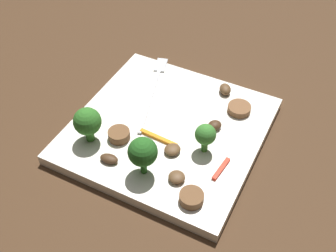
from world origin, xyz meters
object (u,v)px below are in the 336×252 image
at_px(sausage_slice_2, 119,135).
at_px(pepper_strip_0, 156,137).
at_px(sausage_slice_1, 191,198).
at_px(mushroom_4, 92,116).
at_px(pepper_strip_3, 221,169).
at_px(sausage_slice_0, 239,109).
at_px(mushroom_0, 177,177).
at_px(broccoli_floret_1, 87,122).
at_px(mushroom_1, 172,150).
at_px(fork, 154,87).
at_px(broccoli_floret_0, 205,135).
at_px(plate, 168,130).
at_px(mushroom_3, 215,125).
at_px(mushroom_5, 109,159).
at_px(mushroom_2, 225,89).
at_px(broccoli_floret_2, 143,152).

height_order(sausage_slice_2, pepper_strip_0, sausage_slice_2).
bearing_deg(sausage_slice_2, sausage_slice_1, -110.13).
distance_m(mushroom_4, pepper_strip_3, 0.21).
relative_size(sausage_slice_1, mushroom_4, 1.16).
bearing_deg(sausage_slice_0, mushroom_0, 170.37).
distance_m(sausage_slice_1, mushroom_0, 0.04).
distance_m(broccoli_floret_1, mushroom_1, 0.12).
distance_m(mushroom_1, pepper_strip_0, 0.03).
bearing_deg(fork, mushroom_1, -157.84).
bearing_deg(broccoli_floret_0, plate, 74.29).
bearing_deg(mushroom_3, mushroom_5, 139.95).
distance_m(broccoli_floret_0, mushroom_2, 0.13).
relative_size(sausage_slice_0, mushroom_0, 1.58).
distance_m(sausage_slice_0, pepper_strip_3, 0.12).
distance_m(sausage_slice_1, mushroom_1, 0.08).
bearing_deg(pepper_strip_0, mushroom_1, -111.13).
xyz_separation_m(fork, sausage_slice_1, (-0.17, -0.14, 0.00)).
relative_size(plate, sausage_slice_0, 7.62).
bearing_deg(broccoli_floret_2, sausage_slice_1, -99.93).
distance_m(mushroom_2, pepper_strip_3, 0.16).
bearing_deg(broccoli_floret_2, mushroom_2, -10.53).
relative_size(broccoli_floret_2, mushroom_5, 2.30).
relative_size(sausage_slice_0, sausage_slice_2, 1.13).
distance_m(broccoli_floret_0, broccoli_floret_2, 0.09).
xyz_separation_m(broccoli_floret_0, broccoli_floret_2, (-0.07, 0.06, 0.01)).
distance_m(mushroom_1, pepper_strip_3, 0.07).
relative_size(broccoli_floret_1, mushroom_2, 2.28).
bearing_deg(sausage_slice_0, broccoli_floret_0, 170.67).
bearing_deg(mushroom_5, sausage_slice_0, -35.31).
bearing_deg(broccoli_floret_0, mushroom_3, 4.47).
bearing_deg(fork, mushroom_4, 138.07).
xyz_separation_m(broccoli_floret_0, sausage_slice_1, (-0.08, -0.02, -0.02)).
bearing_deg(mushroom_2, broccoli_floret_1, 143.71).
bearing_deg(mushroom_0, broccoli_floret_0, -10.08).
bearing_deg(broccoli_floret_0, fork, 55.84).
height_order(mushroom_2, pepper_strip_0, mushroom_2).
bearing_deg(mushroom_0, mushroom_4, 74.51).
distance_m(mushroom_4, mushroom_5, 0.09).
height_order(broccoli_floret_1, mushroom_4, broccoli_floret_1).
relative_size(sausage_slice_0, mushroom_5, 1.36).
relative_size(sausage_slice_2, mushroom_3, 1.50).
height_order(fork, mushroom_4, mushroom_4).
height_order(mushroom_5, pepper_strip_3, mushroom_5).
height_order(mushroom_2, pepper_strip_3, mushroom_2).
bearing_deg(sausage_slice_2, mushroom_2, -31.31).
relative_size(broccoli_floret_0, mushroom_2, 1.89).
bearing_deg(mushroom_5, fork, 6.50).
xyz_separation_m(plate, broccoli_floret_1, (-0.07, 0.09, 0.04)).
relative_size(fork, mushroom_4, 6.61).
distance_m(fork, mushroom_3, 0.13).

